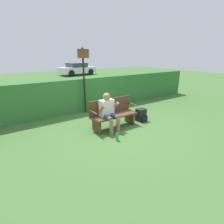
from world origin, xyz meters
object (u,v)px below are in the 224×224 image
(park_bench, at_px, (113,114))
(parked_car, at_px, (77,69))
(person_seated, at_px, (108,110))
(water_bottle, at_px, (117,137))
(backpack, at_px, (141,115))
(signpost, at_px, (84,76))

(park_bench, relative_size, parked_car, 0.38)
(person_seated, relative_size, water_bottle, 4.91)
(park_bench, distance_m, water_bottle, 1.02)
(person_seated, bearing_deg, backpack, -0.48)
(backpack, height_order, parked_car, parked_car)
(person_seated, bearing_deg, parked_car, 70.03)
(backpack, height_order, signpost, signpost)
(person_seated, bearing_deg, signpost, 85.52)
(person_seated, xyz_separation_m, parked_car, (5.17, 14.24, -0.00))
(person_seated, distance_m, water_bottle, 0.92)
(park_bench, bearing_deg, signpost, 93.14)
(person_seated, bearing_deg, water_bottle, -105.17)
(park_bench, height_order, water_bottle, park_bench)
(backpack, relative_size, signpost, 0.18)
(backpack, height_order, water_bottle, backpack)
(water_bottle, bearing_deg, parked_car, 70.25)
(park_bench, height_order, parked_car, parked_car)
(park_bench, bearing_deg, backpack, -6.69)
(park_bench, relative_size, water_bottle, 6.52)
(park_bench, height_order, backpack, park_bench)
(park_bench, xyz_separation_m, backpack, (1.11, -0.13, -0.23))
(backpack, distance_m, water_bottle, 1.72)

